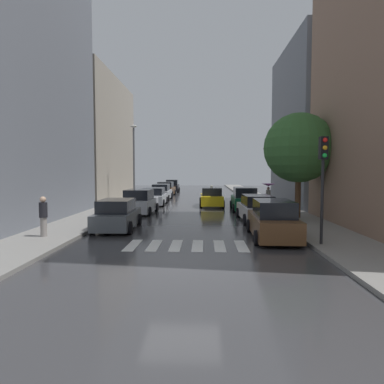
# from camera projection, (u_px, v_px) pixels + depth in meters

# --- Properties ---
(ground_plane) EXTENTS (28.00, 72.00, 0.04)m
(ground_plane) POSITION_uv_depth(u_px,v_px,m) (197.00, 201.00, 34.97)
(ground_plane) COLOR #38383B
(sidewalk_left) EXTENTS (3.00, 72.00, 0.15)m
(sidewalk_left) POSITION_uv_depth(u_px,v_px,m) (134.00, 200.00, 35.18)
(sidewalk_left) COLOR gray
(sidewalk_left) RESTS_ON ground
(sidewalk_right) EXTENTS (3.00, 72.00, 0.15)m
(sidewalk_right) POSITION_uv_depth(u_px,v_px,m) (261.00, 200.00, 34.74)
(sidewalk_right) COLOR gray
(sidewalk_right) RESTS_ON ground
(crosswalk_stripes) EXTENTS (4.95, 2.20, 0.01)m
(crosswalk_stripes) POSITION_uv_depth(u_px,v_px,m) (187.00, 246.00, 14.17)
(crosswalk_stripes) COLOR silver
(crosswalk_stripes) RESTS_ON ground
(building_left_mid) EXTENTS (6.00, 15.00, 12.37)m
(building_left_mid) POSITION_uv_depth(u_px,v_px,m) (90.00, 140.00, 35.16)
(building_left_mid) COLOR #9E9384
(building_left_mid) RESTS_ON ground
(building_right_mid) EXTENTS (6.00, 12.38, 14.10)m
(building_right_mid) POSITION_uv_depth(u_px,v_px,m) (319.00, 126.00, 30.74)
(building_right_mid) COLOR slate
(building_right_mid) RESTS_ON ground
(parked_car_left_nearest) EXTENTS (2.11, 4.31, 1.60)m
(parked_car_left_nearest) POSITION_uv_depth(u_px,v_px,m) (117.00, 215.00, 17.98)
(parked_car_left_nearest) COLOR #474C51
(parked_car_left_nearest) RESTS_ON ground
(parked_car_left_second) EXTENTS (2.31, 4.27, 1.75)m
(parked_car_left_second) POSITION_uv_depth(u_px,v_px,m) (140.00, 202.00, 24.64)
(parked_car_left_second) COLOR #B2B7BF
(parked_car_left_second) RESTS_ON ground
(parked_car_left_third) EXTENTS (2.16, 4.46, 1.57)m
(parked_car_left_third) POSITION_uv_depth(u_px,v_px,m) (154.00, 197.00, 30.62)
(parked_car_left_third) COLOR #B2B7BF
(parked_car_left_third) RESTS_ON ground
(parked_car_left_fourth) EXTENTS (2.02, 4.70, 1.68)m
(parked_car_left_fourth) POSITION_uv_depth(u_px,v_px,m) (161.00, 193.00, 35.94)
(parked_car_left_fourth) COLOR #B2B7BF
(parked_car_left_fourth) RESTS_ON ground
(parked_car_left_fifth) EXTENTS (2.26, 4.20, 1.69)m
(parked_car_left_fifth) POSITION_uv_depth(u_px,v_px,m) (166.00, 189.00, 42.23)
(parked_car_left_fifth) COLOR brown
(parked_car_left_fifth) RESTS_ON ground
(parked_car_left_sixth) EXTENTS (2.05, 4.24, 1.77)m
(parked_car_left_sixth) POSITION_uv_depth(u_px,v_px,m) (172.00, 186.00, 48.94)
(parked_car_left_sixth) COLOR black
(parked_car_left_sixth) RESTS_ON ground
(parked_car_right_nearest) EXTENTS (2.13, 4.76, 1.77)m
(parked_car_right_nearest) POSITION_uv_depth(u_px,v_px,m) (273.00, 221.00, 15.57)
(parked_car_right_nearest) COLOR brown
(parked_car_right_nearest) RESTS_ON ground
(parked_car_right_second) EXTENTS (2.17, 4.72, 1.61)m
(parked_car_right_second) POSITION_uv_depth(u_px,v_px,m) (257.00, 209.00, 20.97)
(parked_car_right_second) COLOR silver
(parked_car_right_second) RESTS_ON ground
(parked_car_right_third) EXTENTS (2.05, 4.35, 1.81)m
(parked_car_right_third) POSITION_uv_depth(u_px,v_px,m) (244.00, 200.00, 26.50)
(parked_car_right_third) COLOR #0C4C2D
(parked_car_right_third) RESTS_ON ground
(taxi_midroad) EXTENTS (2.12, 4.51, 1.81)m
(taxi_midroad) POSITION_uv_depth(u_px,v_px,m) (211.00, 197.00, 29.77)
(taxi_midroad) COLOR yellow
(taxi_midroad) RESTS_ON ground
(pedestrian_foreground) EXTENTS (1.06, 1.06, 1.90)m
(pedestrian_foreground) POSITION_uv_depth(u_px,v_px,m) (268.00, 190.00, 27.42)
(pedestrian_foreground) COLOR #38513D
(pedestrian_foreground) RESTS_ON sidewalk_right
(pedestrian_near_tree) EXTENTS (0.36, 0.36, 1.80)m
(pedestrian_near_tree) POSITION_uv_depth(u_px,v_px,m) (43.00, 215.00, 15.36)
(pedestrian_near_tree) COLOR gray
(pedestrian_near_tree) RESTS_ON sidewalk_left
(street_tree_right) EXTENTS (4.32, 4.32, 6.52)m
(street_tree_right) POSITION_uv_depth(u_px,v_px,m) (299.00, 148.00, 21.29)
(street_tree_right) COLOR #513823
(street_tree_right) RESTS_ON sidewalk_right
(traffic_light_right_corner) EXTENTS (0.30, 0.42, 4.30)m
(traffic_light_right_corner) POSITION_uv_depth(u_px,v_px,m) (323.00, 166.00, 13.65)
(traffic_light_right_corner) COLOR black
(traffic_light_right_corner) RESTS_ON sidewalk_right
(lamp_post_left) EXTENTS (0.60, 0.28, 6.99)m
(lamp_post_left) POSITION_uv_depth(u_px,v_px,m) (134.00, 158.00, 30.61)
(lamp_post_left) COLOR #595B60
(lamp_post_left) RESTS_ON sidewalk_left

